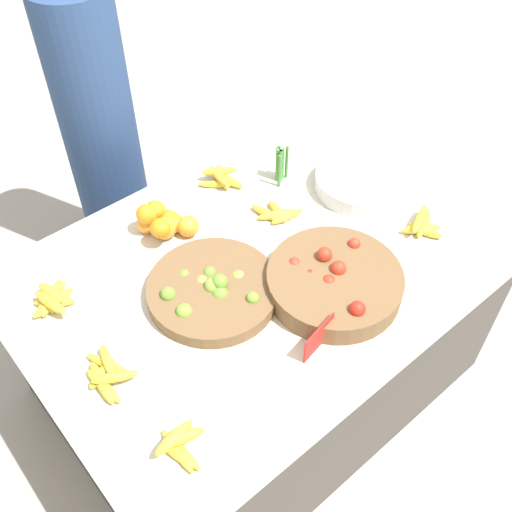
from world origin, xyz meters
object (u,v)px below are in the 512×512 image
(metal_bowl, at_px, (359,182))
(vendor_person, at_px, (102,138))
(tomato_basket, at_px, (334,282))
(price_sign, at_px, (319,338))
(lime_bowl, at_px, (213,290))

(metal_bowl, xyz_separation_m, vendor_person, (-0.59, 0.93, -0.04))
(tomato_basket, bearing_deg, vendor_person, 97.04)
(price_sign, bearing_deg, tomato_basket, 23.02)
(metal_bowl, distance_m, vendor_person, 1.11)
(price_sign, bearing_deg, lime_bowl, 97.27)
(price_sign, height_order, vendor_person, vendor_person)
(metal_bowl, height_order, price_sign, price_sign)
(tomato_basket, distance_m, vendor_person, 1.24)
(lime_bowl, xyz_separation_m, price_sign, (0.12, -0.37, 0.02))
(lime_bowl, distance_m, tomato_basket, 0.39)
(lime_bowl, height_order, vendor_person, vendor_person)
(tomato_basket, height_order, metal_bowl, tomato_basket)
(lime_bowl, height_order, tomato_basket, tomato_basket)
(price_sign, bearing_deg, metal_bowl, 23.31)
(metal_bowl, bearing_deg, vendor_person, 122.37)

